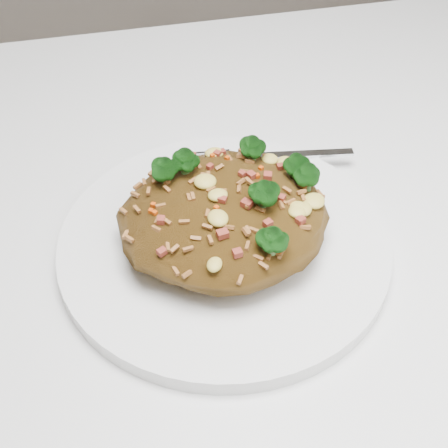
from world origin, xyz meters
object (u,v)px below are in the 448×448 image
(dining_table, at_px, (163,344))
(plate, at_px, (224,244))
(fried_rice, at_px, (225,208))
(fork, at_px, (273,156))

(dining_table, xyz_separation_m, plate, (0.06, 0.02, 0.10))
(plate, relative_size, fried_rice, 1.63)
(dining_table, distance_m, plate, 0.11)
(dining_table, distance_m, fried_rice, 0.15)
(dining_table, relative_size, fried_rice, 7.47)
(plate, distance_m, fork, 0.11)
(plate, relative_size, fork, 1.61)
(plate, height_order, fried_rice, fried_rice)
(dining_table, bearing_deg, fried_rice, 16.12)
(dining_table, bearing_deg, fork, 40.18)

